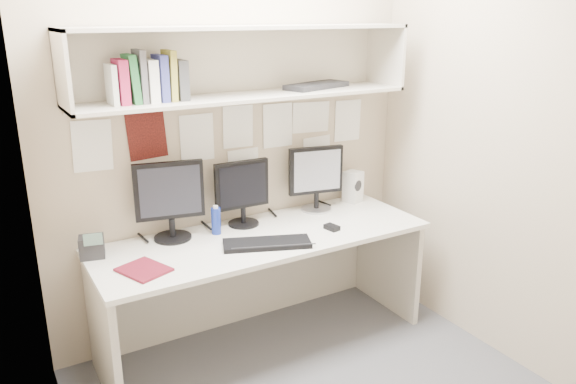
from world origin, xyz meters
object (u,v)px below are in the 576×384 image
maroon_notebook (144,270)px  desk_phone (92,247)px  desk (264,290)px  monitor_right (316,176)px  monitor_left (170,197)px  monitor_center (242,190)px  speaker (353,187)px  keyboard (267,243)px

maroon_notebook → desk_phone: (-0.19, 0.31, 0.05)m
desk → monitor_right: size_ratio=4.67×
monitor_left → monitor_center: monitor_left is taller
speaker → desk: bearing=176.1°
desk → speaker: size_ratio=9.26×
monitor_right → maroon_notebook: 1.33m
monitor_right → monitor_left: bearing=-168.9°
monitor_right → keyboard: (-0.57, -0.37, -0.22)m
speaker → monitor_center: bearing=161.4°
monitor_left → keyboard: (0.43, -0.37, -0.24)m
keyboard → desk: bearing=92.1°
desk_phone → maroon_notebook: bearing=-45.4°
monitor_left → maroon_notebook: monitor_left is taller
desk → keyboard: keyboard is taller
maroon_notebook → monitor_left: bearing=30.6°
desk → keyboard: size_ratio=4.06×
monitor_left → keyboard: 0.62m
speaker → desk_phone: (-1.77, -0.05, -0.05)m
monitor_left → desk_phone: (-0.46, -0.04, -0.19)m
monitor_center → keyboard: (-0.03, -0.37, -0.21)m
monitor_center → monitor_right: bearing=1.1°
keyboard → monitor_left: bearing=160.2°
monitor_center → speaker: (0.85, 0.01, -0.12)m
desk → monitor_left: (-0.48, 0.22, 0.61)m
desk → monitor_right: (0.52, 0.22, 0.60)m
desk → desk_phone: 1.05m
desk → monitor_center: (-0.02, 0.22, 0.59)m
keyboard → desk_phone: 0.95m
monitor_left → monitor_center: 0.46m
monitor_center → keyboard: size_ratio=0.82×
desk → monitor_center: size_ratio=4.95×
desk → monitor_center: monitor_center is taller
monitor_left → monitor_right: 1.00m
monitor_right → maroon_notebook: (-1.27, -0.35, -0.23)m
monitor_center → desk_phone: monitor_center is taller
monitor_left → monitor_center: (0.46, 0.00, -0.03)m
desk → desk_phone: desk_phone is taller
monitor_left → maroon_notebook: size_ratio=1.89×
speaker → maroon_notebook: speaker is taller
monitor_left → speaker: 1.32m
desk → keyboard: bearing=-109.3°
monitor_left → desk_phone: bearing=-163.5°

